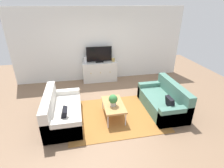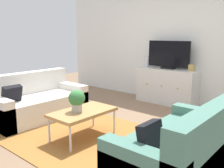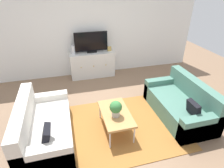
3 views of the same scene
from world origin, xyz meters
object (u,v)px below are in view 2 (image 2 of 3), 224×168
object	(u,v)px
couch_right_side	(186,150)
potted_plant	(77,100)
flat_screen_tv	(169,55)
glass_vase	(147,61)
tv_console	(167,86)
mantel_clock	(192,68)
couch_left_side	(35,103)
coffee_table	(83,113)

from	to	relation	value
couch_right_side	potted_plant	world-z (taller)	couch_right_side
flat_screen_tv	glass_vase	distance (m)	0.56
potted_plant	flat_screen_tv	size ratio (longest dim) A/B	0.33
tv_console	mantel_clock	size ratio (longest dim) A/B	9.97
tv_console	glass_vase	size ratio (longest dim) A/B	5.48
couch_left_side	flat_screen_tv	world-z (taller)	flat_screen_tv
couch_right_side	tv_console	distance (m)	2.83
mantel_clock	coffee_table	bearing A→B (deg)	-101.54
couch_left_side	mantel_clock	world-z (taller)	mantel_clock
couch_left_side	flat_screen_tv	size ratio (longest dim) A/B	1.75
couch_right_side	potted_plant	size ratio (longest dim) A/B	5.32
potted_plant	flat_screen_tv	xyz separation A→B (m)	(0.00, 2.57, 0.46)
flat_screen_tv	potted_plant	bearing A→B (deg)	-90.02
potted_plant	couch_left_side	bearing A→B (deg)	172.50
couch_left_side	glass_vase	size ratio (longest dim) A/B	7.01
coffee_table	tv_console	distance (m)	2.47
potted_plant	glass_vase	distance (m)	2.62
flat_screen_tv	couch_right_side	bearing A→B (deg)	-57.36
coffee_table	flat_screen_tv	xyz separation A→B (m)	(-0.02, 2.49, 0.66)
tv_console	potted_plant	bearing A→B (deg)	-90.02
mantel_clock	tv_console	bearing A→B (deg)	-180.00
couch_left_side	couch_right_side	world-z (taller)	same
tv_console	flat_screen_tv	bearing A→B (deg)	90.00
coffee_table	glass_vase	world-z (taller)	glass_vase
couch_left_side	coffee_table	bearing A→B (deg)	-3.80
couch_left_side	mantel_clock	bearing A→B (deg)	51.84
coffee_table	couch_right_side	bearing A→B (deg)	3.43
couch_right_side	coffee_table	size ratio (longest dim) A/B	1.78
potted_plant	couch_right_side	bearing A→B (deg)	6.54
couch_left_side	flat_screen_tv	bearing A→B (deg)	60.80
tv_console	glass_vase	world-z (taller)	glass_vase
potted_plant	coffee_table	bearing A→B (deg)	73.36
tv_console	flat_screen_tv	world-z (taller)	flat_screen_tv
couch_right_side	coffee_table	bearing A→B (deg)	-176.57
potted_plant	glass_vase	size ratio (longest dim) A/B	1.32
potted_plant	tv_console	world-z (taller)	tv_console
tv_console	mantel_clock	distance (m)	0.69
potted_plant	tv_console	xyz separation A→B (m)	(0.00, 2.55, -0.21)
couch_right_side	tv_console	size ratio (longest dim) A/B	1.28
couch_right_side	mantel_clock	size ratio (longest dim) A/B	12.74
potted_plant	glass_vase	world-z (taller)	glass_vase
glass_vase	mantel_clock	size ratio (longest dim) A/B	1.82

